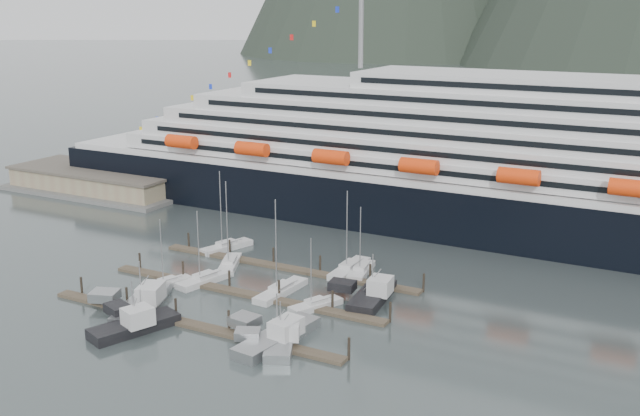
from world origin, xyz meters
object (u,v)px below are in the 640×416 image
(warehouse, at_px, (99,182))
(sailboat_d, at_px, (281,291))
(sailboat_a, at_px, (168,284))
(sailboat_f, at_px, (361,271))
(sailboat_h, at_px, (316,306))
(sailboat_g, at_px, (349,269))
(trawler_e, at_px, (371,295))
(sailboat_c, at_px, (205,280))
(cruise_ship, at_px, (554,176))
(sailboat_e, at_px, (227,247))
(trawler_a, at_px, (141,303))
(trawler_b, at_px, (134,324))
(sailboat_b, at_px, (230,265))
(trawler_c, at_px, (276,335))

(warehouse, height_order, sailboat_d, sailboat_d)
(warehouse, height_order, sailboat_a, sailboat_a)
(sailboat_f, height_order, sailboat_h, sailboat_f)
(warehouse, distance_m, sailboat_g, 80.05)
(trawler_e, bearing_deg, warehouse, 62.79)
(sailboat_c, xyz_separation_m, sailboat_g, (17.93, 15.57, 0.01))
(cruise_ship, xyz_separation_m, sailboat_h, (-22.51, -51.34, -11.64))
(sailboat_c, distance_m, sailboat_d, 13.21)
(warehouse, bearing_deg, cruise_ship, 7.23)
(sailboat_e, xyz_separation_m, trawler_a, (5.09, -28.68, 0.56))
(sailboat_c, xyz_separation_m, trawler_e, (26.42, 5.57, 0.58))
(sailboat_g, relative_size, trawler_b, 1.13)
(sailboat_d, bearing_deg, trawler_a, 138.01)
(sailboat_b, bearing_deg, sailboat_c, 161.40)
(trawler_a, bearing_deg, trawler_e, -76.54)
(sailboat_d, xyz_separation_m, trawler_c, (8.24, -14.80, 0.50))
(sailboat_a, bearing_deg, trawler_a, -145.87)
(trawler_a, bearing_deg, sailboat_g, -54.51)
(warehouse, height_order, sailboat_e, sailboat_e)
(warehouse, xyz_separation_m, sailboat_g, (76.94, -22.01, -1.82))
(warehouse, distance_m, sailboat_d, 80.59)
(sailboat_b, bearing_deg, sailboat_e, 13.54)
(cruise_ship, bearing_deg, sailboat_h, -113.67)
(sailboat_d, bearing_deg, sailboat_g, -16.10)
(sailboat_c, distance_m, trawler_e, 27.00)
(sailboat_e, bearing_deg, trawler_c, -118.12)
(sailboat_c, xyz_separation_m, sailboat_h, (20.50, -0.82, -0.02))
(trawler_a, bearing_deg, sailboat_f, -57.32)
(sailboat_e, relative_size, trawler_c, 1.01)
(sailboat_d, relative_size, trawler_a, 1.03)
(sailboat_b, bearing_deg, trawler_a, 153.22)
(cruise_ship, distance_m, trawler_a, 78.53)
(warehouse, relative_size, trawler_a, 3.03)
(sailboat_g, distance_m, trawler_c, 28.92)
(sailboat_g, bearing_deg, trawler_a, 144.98)
(warehouse, xyz_separation_m, trawler_a, (57.35, -50.69, -1.25))
(cruise_ship, distance_m, sailboat_h, 57.26)
(warehouse, height_order, sailboat_b, sailboat_b)
(trawler_c, bearing_deg, cruise_ship, -12.34)
(sailboat_a, height_order, sailboat_e, sailboat_e)
(sailboat_e, bearing_deg, trawler_a, -152.45)
(trawler_a, height_order, trawler_e, trawler_a)
(warehouse, bearing_deg, sailboat_b, -26.97)
(sailboat_g, bearing_deg, sailboat_c, 130.31)
(cruise_ship, xyz_separation_m, warehouse, (-102.03, -12.94, -9.79))
(cruise_ship, relative_size, trawler_a, 13.83)
(sailboat_b, distance_m, sailboat_e, 9.65)
(trawler_b, bearing_deg, cruise_ship, -9.46)
(sailboat_f, distance_m, trawler_b, 39.05)
(trawler_c, xyz_separation_m, trawler_e, (5.07, 18.71, 0.06))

